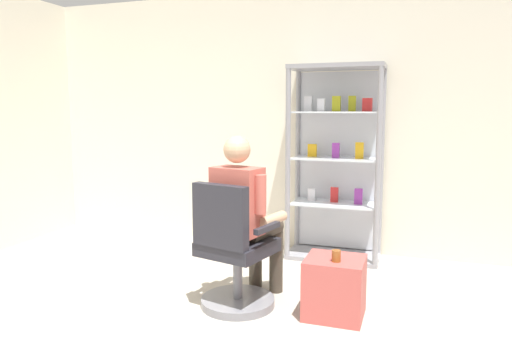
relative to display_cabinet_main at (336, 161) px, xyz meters
The scene contains 6 objects.
back_wall 0.60m from the display_cabinet_main, 149.48° to the left, with size 6.00×0.10×2.70m, color silver.
display_cabinet_main is the anchor object (origin of this frame).
office_chair 1.70m from the display_cabinet_main, 108.30° to the right, with size 0.62×0.59×0.96m.
seated_shopkeeper 1.46m from the display_cabinet_main, 108.77° to the right, with size 0.55×0.62×1.29m.
storage_crate 1.61m from the display_cabinet_main, 80.52° to the right, with size 0.41×0.38×0.43m, color #B24C47.
tea_glass 1.57m from the display_cabinet_main, 80.29° to the right, with size 0.06×0.06×0.08m, color brown.
Camera 1 is at (1.15, -1.89, 1.49)m, focal length 33.13 mm.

